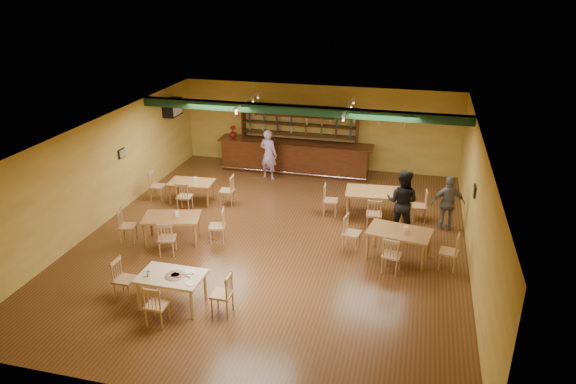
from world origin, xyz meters
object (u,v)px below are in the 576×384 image
(dining_table_b, at_px, (374,204))
(patron_bar, at_px, (268,154))
(patron_right_a, at_px, (402,202))
(dining_table_d, at_px, (398,245))
(bar_counter, at_px, (295,157))
(dining_table_a, at_px, (192,192))
(dining_table_c, at_px, (173,229))
(near_table, at_px, (172,290))

(dining_table_b, height_order, patron_bar, patron_bar)
(patron_right_a, bearing_deg, dining_table_d, 104.51)
(bar_counter, bearing_deg, patron_right_a, -45.06)
(dining_table_a, bearing_deg, dining_table_d, -22.08)
(bar_counter, height_order, patron_bar, patron_bar)
(dining_table_b, xyz_separation_m, patron_right_a, (0.80, -0.80, 0.50))
(dining_table_b, height_order, patron_right_a, patron_right_a)
(bar_counter, xyz_separation_m, patron_bar, (-0.74, -0.83, 0.31))
(patron_bar, bearing_deg, dining_table_d, 152.99)
(bar_counter, relative_size, patron_right_a, 3.00)
(patron_bar, distance_m, patron_right_a, 5.61)
(dining_table_c, relative_size, patron_right_a, 0.80)
(dining_table_d, bearing_deg, dining_table_a, 172.33)
(bar_counter, distance_m, dining_table_a, 4.20)
(dining_table_a, bearing_deg, bar_counter, 49.08)
(dining_table_c, distance_m, dining_table_d, 5.89)
(dining_table_d, distance_m, patron_bar, 6.58)
(dining_table_a, distance_m, dining_table_d, 6.75)
(patron_right_a, bearing_deg, dining_table_a, 8.51)
(bar_counter, bearing_deg, near_table, -94.17)
(dining_table_c, xyz_separation_m, patron_bar, (1.17, 5.13, 0.51))
(dining_table_c, bearing_deg, dining_table_a, 88.33)
(near_table, bearing_deg, dining_table_b, 56.11)
(bar_counter, distance_m, patron_right_a, 5.57)
(dining_table_a, relative_size, dining_table_d, 0.89)
(dining_table_a, xyz_separation_m, dining_table_c, (0.58, -2.58, 0.03))
(dining_table_a, bearing_deg, patron_right_a, -9.57)
(bar_counter, relative_size, near_table, 4.01)
(dining_table_d, bearing_deg, patron_right_a, 100.84)
(dining_table_a, bearing_deg, patron_bar, 50.99)
(patron_bar, bearing_deg, dining_table_b, 166.43)
(near_table, bearing_deg, patron_bar, 91.20)
(dining_table_c, xyz_separation_m, patron_right_a, (5.84, 2.02, 0.55))
(patron_right_a, bearing_deg, patron_bar, -20.18)
(patron_bar, height_order, patron_right_a, patron_right_a)
(dining_table_c, bearing_deg, near_table, -78.91)
(bar_counter, distance_m, dining_table_c, 6.26)
(dining_table_d, bearing_deg, near_table, -134.91)
(dining_table_d, bearing_deg, patron_bar, 145.52)
(near_table, bearing_deg, patron_right_a, 46.35)
(dining_table_d, xyz_separation_m, near_table, (-4.59, -3.24, -0.02))
(dining_table_c, bearing_deg, bar_counter, 57.97)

